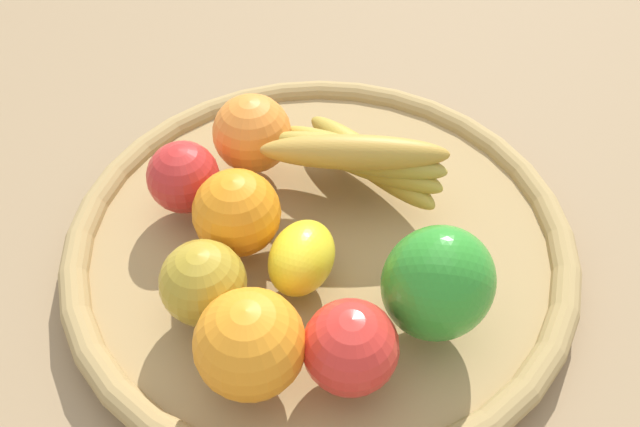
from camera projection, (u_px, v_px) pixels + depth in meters
The scene contains 11 objects.
ground_plane at pixel (320, 255), 0.63m from camera, with size 2.40×2.40×0.00m, color #8F734F.
basket at pixel (320, 242), 0.62m from camera, with size 0.46×0.46×0.04m.
banana_bunch at pixel (360, 157), 0.62m from camera, with size 0.13×0.17×0.07m.
orange_1 at pixel (252, 133), 0.64m from camera, with size 0.07×0.07×0.07m, color orange.
orange_0 at pixel (237, 213), 0.57m from camera, with size 0.07×0.07×0.07m, color orange.
lemon_0 at pixel (302, 258), 0.55m from camera, with size 0.07×0.05×0.05m, color yellow.
apple_2 at pixel (203, 283), 0.52m from camera, with size 0.07×0.07×0.07m, color #A98C27.
orange_2 at pixel (250, 344), 0.48m from camera, with size 0.08×0.08×0.08m, color orange.
apple_1 at pixel (350, 347), 0.48m from camera, with size 0.07×0.07×0.07m, color red.
bell_pepper at pixel (438, 284), 0.50m from camera, with size 0.09×0.08×0.10m, color #2E8D29.
apple_0 at pixel (183, 177), 0.61m from camera, with size 0.07×0.07×0.07m, color red.
Camera 1 is at (-0.37, -0.15, 0.49)m, focal length 38.29 mm.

